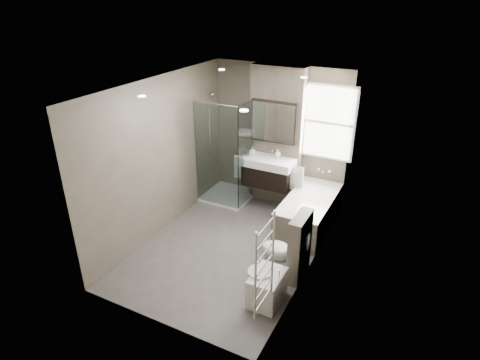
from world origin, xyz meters
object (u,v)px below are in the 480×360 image
Objects in this scene: toilet at (283,252)px; bidet at (267,287)px; vanity at (268,171)px; bathtub at (309,211)px.

toilet is 1.23× the size of bidet.
bathtub is at bearing -19.37° from vanity.
vanity is at bearing -148.95° from toilet.
bidet is (0.04, -0.68, -0.11)m from toilet.
toilet is (0.97, -1.69, -0.40)m from vanity.
bidet is at bearing 4.82° from toilet.
toilet is at bearing 93.70° from bidet.
bathtub reaches higher than bidet.
vanity reaches higher than bathtub.
bathtub is 2.88× the size of bidet.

